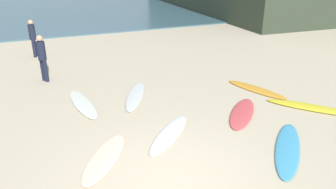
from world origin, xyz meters
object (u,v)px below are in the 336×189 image
Objects in this scene: surfboard_3 at (105,158)px; surfboard_4 at (312,107)px; surfboard_5 at (288,148)px; beachgoer_mid at (42,56)px; surfboard_1 at (242,113)px; beachgoer_near at (33,37)px; surfboard_7 at (169,134)px; surfboard_2 at (256,89)px; surfboard_0 at (135,95)px; surfboard_8 at (83,104)px.

surfboard_3 is 0.80× the size of surfboard_4.
beachgoer_mid reaches higher than surfboard_5.
beachgoer_mid reaches higher than surfboard_1.
beachgoer_near is at bearing 130.07° from surfboard_3.
surfboard_1 is at bearing -128.25° from surfboard_7.
surfboard_1 reaches higher than surfboard_3.
surfboard_2 reaches higher than surfboard_3.
beachgoer_mid is (0.16, -3.56, 0.01)m from beachgoer_near.
beachgoer_near reaches higher than surfboard_0.
surfboard_0 is 1.15× the size of surfboard_1.
beachgoer_mid reaches higher than surfboard_7.
surfboard_7 is at bearing -172.48° from surfboard_5.
surfboard_8 is (-6.05, 2.97, -0.00)m from surfboard_4.
surfboard_3 is at bearing -153.75° from surfboard_5.
surfboard_0 is 1.64m from surfboard_8.
surfboard_8 is at bearing -65.72° from surfboard_4.
beachgoer_near reaches higher than surfboard_4.
surfboard_1 is 0.88× the size of surfboard_8.
surfboard_3 is 1.23× the size of beachgoer_near.
surfboard_5 is 1.54× the size of beachgoer_mid.
surfboard_0 is 3.36m from surfboard_1.
surfboard_3 is (-1.70, -3.04, -0.01)m from surfboard_0.
surfboard_1 reaches higher than surfboard_5.
surfboard_7 is at bearing -42.90° from surfboard_4.
surfboard_3 is at bearing 87.11° from surfboard_0.
surfboard_7 is at bearing -64.38° from surfboard_8.
surfboard_8 is at bearing -29.02° from surfboard_2.
beachgoer_mid is (-4.68, 7.04, 0.88)m from surfboard_5.
beachgoer_mid reaches higher than surfboard_2.
surfboard_4 is (6.12, 0.11, 0.01)m from surfboard_3.
beachgoer_near is (-4.84, 10.60, 0.87)m from surfboard_5.
surfboard_2 is at bearing 34.13° from beachgoer_mid.
surfboard_3 is 6.12m from surfboard_4.
surfboard_1 is 0.84× the size of surfboard_4.
surfboard_1 is at bearing 130.33° from surfboard_5.
beachgoer_near is (-2.64, 8.92, 0.87)m from surfboard_7.
surfboard_4 is 2.63m from surfboard_5.
surfboard_4 is at bearing 172.88° from surfboard_0.
surfboard_1 is at bearing -53.83° from surfboard_4.
surfboard_3 is at bearing -38.53° from surfboard_4.
surfboard_4 is at bearing -31.51° from surfboard_8.
surfboard_2 is 5.61m from surfboard_8.
surfboard_2 is 0.88× the size of surfboard_5.
surfboard_1 is 1.95m from surfboard_5.
surfboard_1 is 2.13m from surfboard_4.
beachgoer_mid reaches higher than surfboard_3.
surfboard_8 is (0.07, 3.08, 0.01)m from surfboard_3.
surfboard_1 reaches higher than surfboard_2.
surfboard_5 is 5.83m from surfboard_8.
surfboard_5 reaches higher than surfboard_7.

